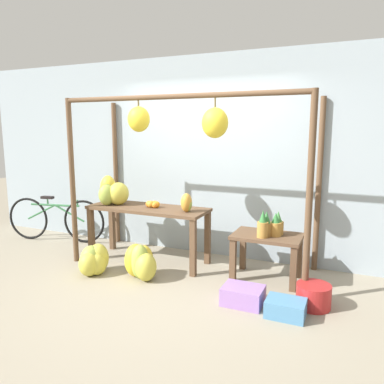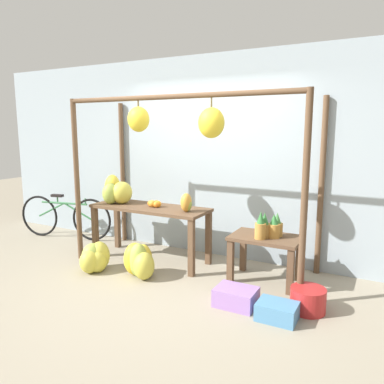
# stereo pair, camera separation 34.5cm
# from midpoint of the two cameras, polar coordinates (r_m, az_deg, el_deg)

# --- Properties ---
(ground_plane) EXTENTS (20.00, 20.00, 0.00)m
(ground_plane) POSITION_cam_midpoint_polar(r_m,az_deg,el_deg) (4.39, -3.11, -14.56)
(ground_plane) COLOR gray
(shop_wall_back) EXTENTS (8.00, 0.08, 2.80)m
(shop_wall_back) POSITION_cam_midpoint_polar(r_m,az_deg,el_deg) (5.31, 4.86, 5.30)
(shop_wall_back) COLOR #99A8B2
(shop_wall_back) RESTS_ON ground_plane
(stall_awning) EXTENTS (3.10, 1.15, 2.18)m
(stall_awning) POSITION_cam_midpoint_polar(r_m,az_deg,el_deg) (4.50, 0.95, 6.74)
(stall_awning) COLOR brown
(stall_awning) RESTS_ON ground_plane
(display_table_main) EXTENTS (1.64, 0.58, 0.76)m
(display_table_main) POSITION_cam_midpoint_polar(r_m,az_deg,el_deg) (5.10, -4.51, -3.56)
(display_table_main) COLOR brown
(display_table_main) RESTS_ON ground_plane
(display_table_side) EXTENTS (0.80, 0.53, 0.56)m
(display_table_side) POSITION_cam_midpoint_polar(r_m,az_deg,el_deg) (4.55, 13.30, -8.09)
(display_table_side) COLOR brown
(display_table_side) RESTS_ON ground_plane
(banana_pile_on_table) EXTENTS (0.55, 0.44, 0.39)m
(banana_pile_on_table) POSITION_cam_midpoint_polar(r_m,az_deg,el_deg) (5.34, -9.74, 0.11)
(banana_pile_on_table) COLOR gold
(banana_pile_on_table) RESTS_ON display_table_main
(orange_pile) EXTENTS (0.20, 0.13, 0.10)m
(orange_pile) POSITION_cam_midpoint_polar(r_m,az_deg,el_deg) (5.02, -3.72, -1.82)
(orange_pile) COLOR orange
(orange_pile) RESTS_ON display_table_main
(pineapple_cluster) EXTENTS (0.27, 0.33, 0.32)m
(pineapple_cluster) POSITION_cam_midpoint_polar(r_m,az_deg,el_deg) (4.44, 13.85, -5.24)
(pineapple_cluster) COLOR olive
(pineapple_cluster) RESTS_ON display_table_side
(banana_pile_ground_left) EXTENTS (0.42, 0.50, 0.37)m
(banana_pile_ground_left) POSITION_cam_midpoint_polar(r_m,az_deg,el_deg) (4.95, -12.68, -9.83)
(banana_pile_ground_left) COLOR gold
(banana_pile_ground_left) RESTS_ON ground_plane
(banana_pile_ground_right) EXTENTS (0.54, 0.44, 0.43)m
(banana_pile_ground_right) POSITION_cam_midpoint_polar(r_m,az_deg,el_deg) (4.68, -5.85, -10.46)
(banana_pile_ground_right) COLOR gold
(banana_pile_ground_right) RESTS_ON ground_plane
(fruit_crate_white) EXTENTS (0.41, 0.32, 0.19)m
(fruit_crate_white) POSITION_cam_midpoint_polar(r_m,az_deg,el_deg) (4.03, 9.25, -15.54)
(fruit_crate_white) COLOR #9970B7
(fruit_crate_white) RESTS_ON ground_plane
(blue_bucket) EXTENTS (0.35, 0.35, 0.24)m
(blue_bucket) POSITION_cam_midpoint_polar(r_m,az_deg,el_deg) (4.08, 19.67, -15.25)
(blue_bucket) COLOR #AD2323
(blue_bucket) RESTS_ON ground_plane
(parked_bicycle) EXTENTS (1.65, 0.39, 0.73)m
(parked_bicycle) POSITION_cam_midpoint_polar(r_m,az_deg,el_deg) (6.47, -17.37, -3.63)
(parked_bicycle) COLOR black
(parked_bicycle) RESTS_ON ground_plane
(papaya_pile) EXTENTS (0.21, 0.21, 0.24)m
(papaya_pile) POSITION_cam_midpoint_polar(r_m,az_deg,el_deg) (4.72, 1.24, -1.70)
(papaya_pile) COLOR gold
(papaya_pile) RESTS_ON display_table_main
(fruit_crate_purple) EXTENTS (0.37, 0.28, 0.17)m
(fruit_crate_purple) POSITION_cam_midpoint_polar(r_m,az_deg,el_deg) (3.86, 15.48, -17.15)
(fruit_crate_purple) COLOR #4C84B2
(fruit_crate_purple) RESTS_ON ground_plane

